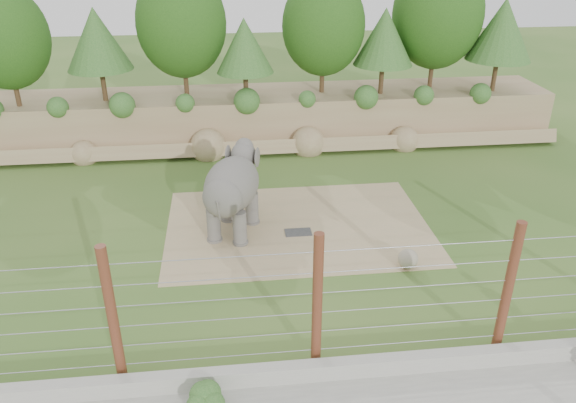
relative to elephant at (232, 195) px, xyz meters
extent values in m
plane|color=#3A6524|center=(1.96, -2.88, -1.52)|extent=(90.00, 90.00, 0.00)
cube|color=#937653|center=(1.96, 10.12, -0.27)|extent=(30.00, 4.00, 2.50)
cube|color=#937653|center=(1.96, 7.82, -1.17)|extent=(30.00, 1.37, 1.07)
cylinder|color=#3F2B19|center=(-10.04, 9.12, 1.85)|extent=(0.24, 0.24, 1.75)
sphere|color=#1A4214|center=(-10.04, 9.12, 4.23)|extent=(4.00, 4.00, 4.00)
cylinder|color=#3F2B19|center=(-6.04, 9.62, 1.76)|extent=(0.24, 0.24, 1.58)
sphere|color=#1A4214|center=(-6.04, 9.62, 3.90)|extent=(3.60, 3.60, 3.60)
cylinder|color=#3F2B19|center=(-2.04, 10.12, 1.94)|extent=(0.24, 0.24, 1.92)
sphere|color=#1A4214|center=(-2.04, 10.12, 4.55)|extent=(4.40, 4.40, 4.40)
cylinder|color=#3F2B19|center=(0.96, 8.92, 1.68)|extent=(0.24, 0.24, 1.40)
sphere|color=#1A4214|center=(0.96, 8.92, 3.58)|extent=(3.20, 3.20, 3.20)
cylinder|color=#3F2B19|center=(4.96, 9.92, 1.89)|extent=(0.24, 0.24, 1.82)
sphere|color=#1A4214|center=(4.96, 9.92, 4.36)|extent=(4.16, 4.16, 4.16)
cylinder|color=#3F2B19|center=(7.96, 9.32, 1.73)|extent=(0.24, 0.24, 1.50)
sphere|color=#1A4214|center=(7.96, 9.32, 3.77)|extent=(3.44, 3.44, 3.44)
cylinder|color=#3F2B19|center=(10.96, 10.32, 1.99)|extent=(0.24, 0.24, 2.03)
sphere|color=#1A4214|center=(10.96, 10.32, 4.75)|extent=(4.64, 4.64, 4.64)
cylinder|color=#3F2B19|center=(13.96, 9.12, 1.80)|extent=(0.24, 0.24, 1.64)
sphere|color=#1A4214|center=(13.96, 9.12, 4.03)|extent=(3.76, 3.76, 3.76)
cube|color=tan|center=(2.46, 0.12, -1.51)|extent=(10.00, 7.00, 0.02)
cube|color=#262628|center=(2.40, -0.39, -1.49)|extent=(1.00, 0.60, 0.03)
sphere|color=gray|center=(5.77, -3.16, -1.16)|extent=(0.68, 0.68, 0.68)
cube|color=#9E9D93|center=(1.96, -7.88, -1.27)|extent=(26.00, 0.35, 0.50)
cylinder|color=#5F2B17|center=(-3.04, -7.38, 0.48)|extent=(0.26, 0.26, 4.00)
cylinder|color=#5F2B17|center=(1.96, -7.38, 0.48)|extent=(0.26, 0.26, 4.00)
cylinder|color=#5F2B17|center=(6.96, -7.38, 0.48)|extent=(0.26, 0.26, 4.00)
cylinder|color=#98989E|center=(1.96, -7.38, -1.02)|extent=(20.00, 0.02, 0.02)
cylinder|color=#98989E|center=(1.96, -7.38, -0.42)|extent=(20.00, 0.02, 0.02)
cylinder|color=#98989E|center=(1.96, -7.38, 0.18)|extent=(20.00, 0.02, 0.02)
cylinder|color=#98989E|center=(1.96, -7.38, 0.78)|extent=(20.00, 0.02, 0.02)
cylinder|color=#98989E|center=(1.96, -7.38, 1.38)|extent=(20.00, 0.02, 0.02)
cylinder|color=#98989E|center=(1.96, -7.38, 1.98)|extent=(20.00, 0.02, 0.02)
sphere|color=#265A23|center=(-0.92, -8.68, -1.14)|extent=(0.74, 0.74, 0.74)
camera|label=1|loc=(-0.05, -18.61, 9.03)|focal=35.00mm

